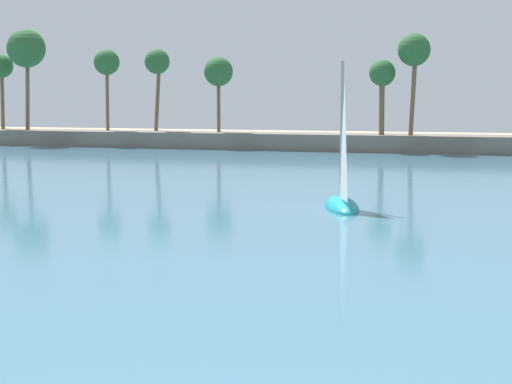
{
  "coord_description": "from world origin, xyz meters",
  "views": [
    {
      "loc": [
        8.58,
        -5.61,
        5.6
      ],
      "look_at": [
        2.85,
        12.64,
        3.4
      ],
      "focal_mm": 57.99,
      "sensor_mm": 36.0,
      "label": 1
    }
  ],
  "objects": [
    {
      "name": "sea",
      "position": [
        0.0,
        63.15,
        0.03
      ],
      "size": [
        220.0,
        112.92,
        0.06
      ],
      "primitive_type": "cube",
      "color": "teal",
      "rests_on": "ground"
    },
    {
      "name": "sailboat_near_shore",
      "position": [
        0.38,
        34.88,
        0.77
      ],
      "size": [
        3.27,
        5.67,
        7.88
      ],
      "color": "teal",
      "rests_on": "sea"
    },
    {
      "name": "palm_headland",
      "position": [
        -1.12,
        79.63,
        3.35
      ],
      "size": [
        117.63,
        6.58,
        13.42
      ],
      "color": "slate",
      "rests_on": "ground"
    }
  ]
}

